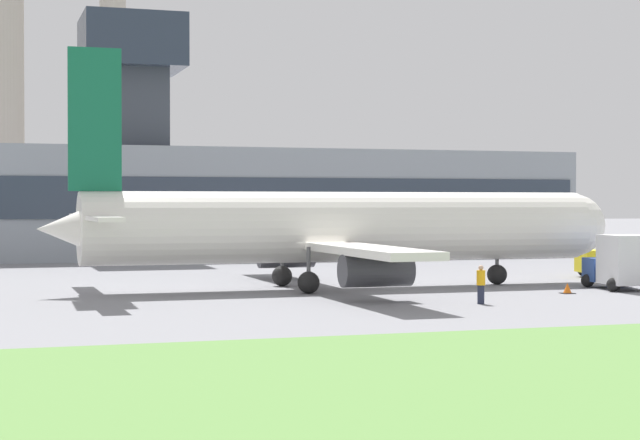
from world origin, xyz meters
The scene contains 9 objects.
ground_plane centered at (0.00, 0.00, 0.00)m, with size 400.00×400.00×0.00m, color gray.
terminal_building centered at (-0.46, 33.99, 5.03)m, with size 64.60×10.53×19.07m.
smokestack_left centered at (-13.11, 70.75, 16.45)m, with size 4.05×4.05×32.57m.
smokestack_right centered at (-1.71, 70.75, 22.92)m, with size 3.37×3.37×45.56m.
airplane centered at (1.33, 0.77, 3.11)m, with size 30.45×26.13×11.82m.
pushback_tug centered at (19.43, 3.62, 0.97)m, with size 4.12×3.03×2.12m.
baggage_truck centered at (14.97, -4.20, 1.33)m, with size 3.03×4.29×2.79m.
ground_crew_person centered at (4.72, -8.98, 0.87)m, with size 0.51×0.51×1.70m.
traffic_cone_near_nose centered at (11.11, -5.42, 0.23)m, with size 0.61×0.61×0.52m.
Camera 1 is at (-16.10, -51.13, 4.44)m, focal length 60.00 mm.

